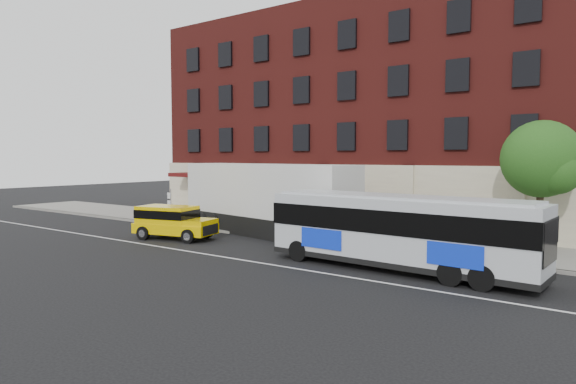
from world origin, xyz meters
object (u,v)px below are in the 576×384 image
Objects in this scene: sign_pole at (170,204)px; shipping_container at (265,200)px; yellow_suv at (172,220)px; street_tree at (542,162)px; city_bus at (398,229)px.

sign_pole is 7.76m from shipping_container.
yellow_suv is at bearing -39.82° from sign_pole.
street_tree is (22.04, 3.34, 2.96)m from sign_pole.
sign_pole is 0.19× the size of shipping_container.
street_tree is at bearing 10.61° from shipping_container.
shipping_container is at bearing 50.90° from yellow_suv.
sign_pole is 18.29m from city_bus.
city_bus is 13.68m from yellow_suv.
street_tree reaches higher than shipping_container.
shipping_container reaches higher than city_bus.
street_tree is at bearing 8.61° from sign_pole.
sign_pole is 0.40× the size of street_tree.
street_tree is 1.24× the size of yellow_suv.
sign_pole is at bearing 169.01° from city_bus.
shipping_container is (3.43, 4.22, 1.02)m from yellow_suv.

